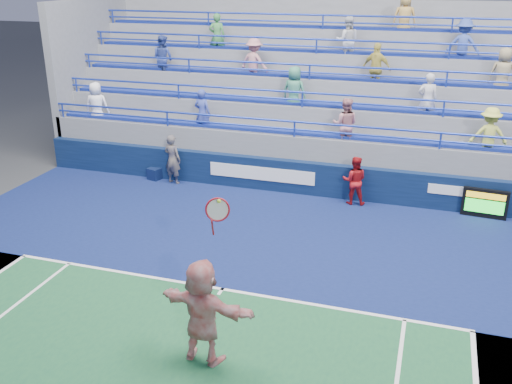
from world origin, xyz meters
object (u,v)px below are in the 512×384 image
(line_judge, at_px, (173,159))
(ball_girl, at_px, (354,181))
(judge_chair, at_px, (155,173))
(serve_speed_board, at_px, (485,203))
(tennis_player, at_px, (203,312))

(line_judge, distance_m, ball_girl, 6.20)
(judge_chair, height_order, ball_girl, ball_girl)
(judge_chair, bearing_deg, serve_speed_board, -0.34)
(line_judge, bearing_deg, ball_girl, -167.53)
(ball_girl, bearing_deg, tennis_player, 72.59)
(judge_chair, distance_m, ball_girl, 7.00)
(ball_girl, bearing_deg, serve_speed_board, 174.11)
(serve_speed_board, bearing_deg, ball_girl, -178.64)
(ball_girl, bearing_deg, line_judge, -7.25)
(tennis_player, xyz_separation_m, line_judge, (-4.66, 8.56, -0.19))
(tennis_player, xyz_separation_m, ball_girl, (1.53, 8.56, -0.27))
(judge_chair, height_order, tennis_player, tennis_player)
(judge_chair, bearing_deg, tennis_player, -58.01)
(judge_chair, bearing_deg, ball_girl, -1.27)
(tennis_player, relative_size, line_judge, 1.94)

